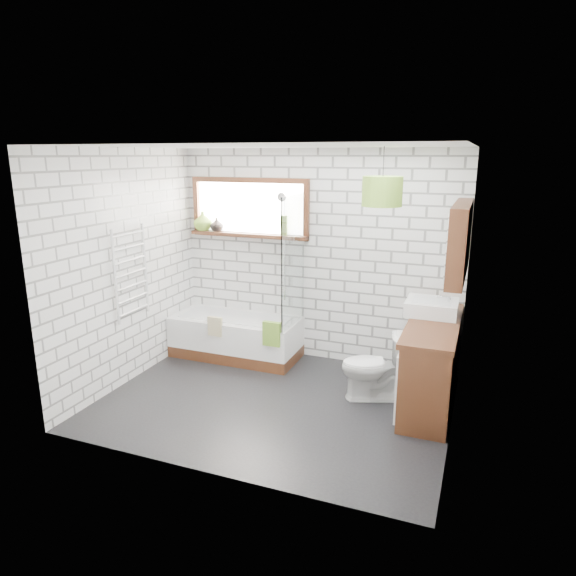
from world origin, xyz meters
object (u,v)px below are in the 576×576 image
at_px(vanity, 432,363).
at_px(basin, 432,307).
at_px(bathtub, 236,337).
at_px(toilet, 375,367).
at_px(pendant, 382,191).

distance_m(vanity, basin, 0.56).
xyz_separation_m(vanity, basin, (-0.06, 0.25, 0.50)).
bearing_deg(bathtub, toilet, -15.86).
xyz_separation_m(basin, pendant, (-0.48, -0.41, 1.17)).
height_order(bathtub, toilet, toilet).
bearing_deg(toilet, basin, 106.96).
bearing_deg(basin, bathtub, 175.92).
xyz_separation_m(bathtub, pendant, (1.84, -0.58, 1.85)).
bearing_deg(toilet, vanity, 81.68).
bearing_deg(pendant, basin, 40.59).
bearing_deg(pendant, bathtub, 162.59).
distance_m(basin, pendant, 1.33).
bearing_deg(basin, vanity, -76.42).
xyz_separation_m(vanity, pendant, (-0.54, -0.16, 1.67)).
height_order(basin, toilet, basin).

